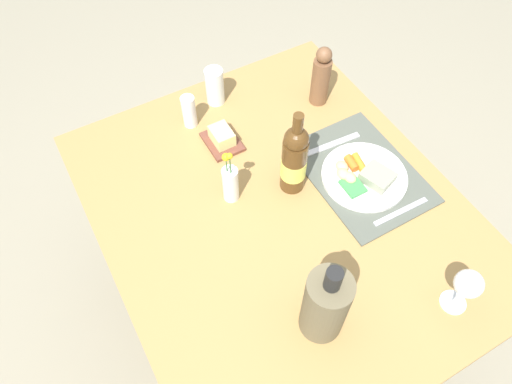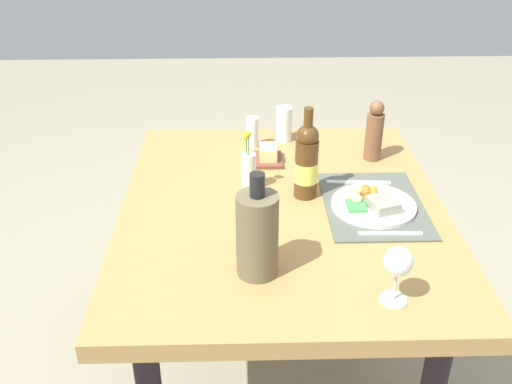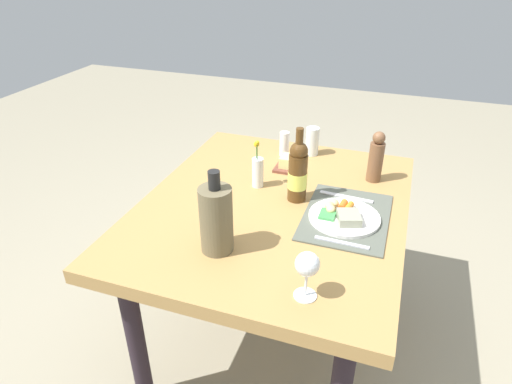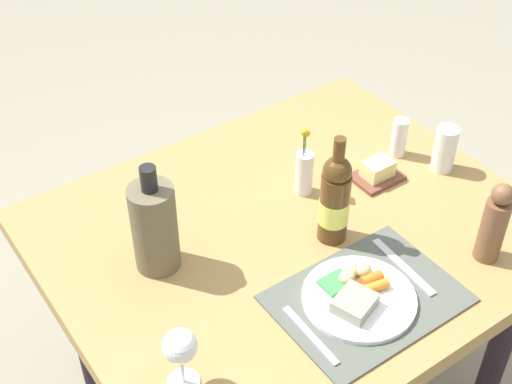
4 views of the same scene
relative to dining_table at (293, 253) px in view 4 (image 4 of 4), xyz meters
The scene contains 13 objects.
dining_table is the anchor object (origin of this frame).
placemat 0.29m from the dining_table, 91.64° to the right, with size 0.41×0.30×0.01m, color #52574C.
dinner_plate 0.29m from the dining_table, 95.96° to the right, with size 0.26×0.26×0.04m.
fork 0.36m from the dining_table, 121.53° to the right, with size 0.01×0.18×0.01m, color silver.
knife 0.30m from the dining_table, 64.09° to the right, with size 0.02×0.21×0.01m, color silver.
butter_dish 0.33m from the dining_table, ahead, with size 0.13×0.10×0.06m.
flower_vase 0.22m from the dining_table, 43.10° to the left, with size 0.05×0.05×0.20m.
wine_glass 0.55m from the dining_table, 152.72° to the right, with size 0.07×0.07×0.15m.
salt_shaker 0.46m from the dining_table, 10.90° to the left, with size 0.04×0.04×0.11m, color white.
wine_bottle 0.23m from the dining_table, 51.46° to the right, with size 0.07×0.07×0.29m.
water_tumbler 0.51m from the dining_table, ahead, with size 0.06×0.06×0.13m.
pepper_mill 0.50m from the dining_table, 46.87° to the right, with size 0.06×0.06×0.22m.
cooler_bottle 0.40m from the dining_table, 165.29° to the left, with size 0.11×0.11×0.29m.
Camera 4 is at (-0.83, -1.02, 1.92)m, focal length 49.71 mm.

